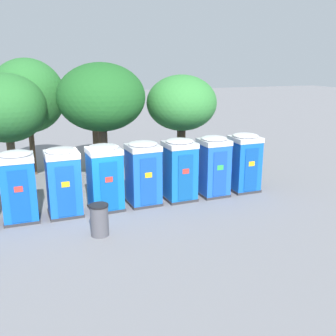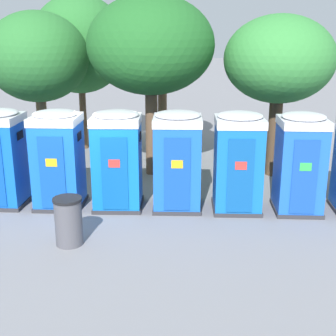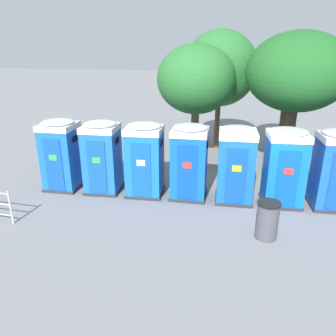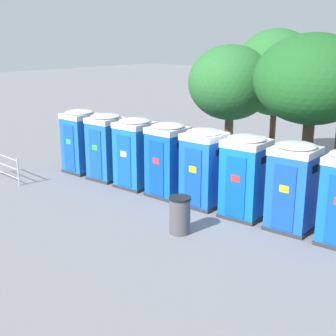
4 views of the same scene
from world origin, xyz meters
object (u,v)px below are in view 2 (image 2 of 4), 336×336
Objects in this scene: portapotty_3 at (0,157)px; portapotty_5 at (117,160)px; street_tree_0 at (80,45)px; street_tree_3 at (151,46)px; street_tree_4 at (37,58)px; portapotty_6 at (177,160)px; portapotty_8 at (300,163)px; portapotty_7 at (238,162)px; portapotty_4 at (58,159)px; street_tree_2 at (162,39)px; trash_can at (69,221)px; street_tree_1 at (279,60)px.

portapotty_3 is 3.07m from portapotty_5.
street_tree_0 is 1.03× the size of street_tree_3.
portapotty_6 is at bearing -39.02° from street_tree_4.
portapotty_8 is at bearing 1.25° from portapotty_5.
street_tree_0 reaches higher than portapotty_7.
street_tree_2 is (2.16, 5.56, 2.84)m from portapotty_4.
portapotty_4 is 0.46× the size of street_tree_3.
portapotty_4 is at bearing 111.56° from trash_can.
portapotty_3 is at bearing -123.58° from street_tree_2.
portapotty_8 is 0.45× the size of street_tree_0.
street_tree_0 is (0.61, 6.05, 2.61)m from portapotty_3.
portapotty_3 and portapotty_4 have the same top height.
portapotty_6 is (3.06, 0.11, -0.00)m from portapotty_4.
street_tree_2 is at bearing 87.85° from street_tree_3.
street_tree_3 is (-2.53, 2.88, 2.70)m from portapotty_7.
portapotty_7 is 4.46m from trash_can.
portapotty_7 is 4.06m from street_tree_1.
portapotty_8 is at bearing -39.85° from street_tree_0.
portapotty_5 is 4.04m from street_tree_3.
street_tree_4 is (-4.89, 3.96, 2.27)m from portapotty_6.
street_tree_1 is at bearing -6.33° from street_tree_4.
street_tree_4 reaches higher than trash_can.
portapotty_4 is 0.48× the size of street_tree_2.
portapotty_8 is 9.55m from street_tree_0.
portapotty_8 is 2.39× the size of trash_can.
trash_can is at bearing -155.65° from portapotty_8.
trash_can is at bearing -99.38° from street_tree_2.
portapotty_7 is at bearing -65.90° from street_tree_2.
trash_can is at bearing -106.02° from portapotty_5.
street_tree_0 is at bearing 65.23° from street_tree_4.
portapotty_4 is 1.53m from portapotty_5.
street_tree_1 is at bearing 67.20° from portapotty_7.
portapotty_3 is at bearing -178.87° from portapotty_5.
portapotty_8 is 9.16m from street_tree_4.
portapotty_4 is 6.64m from street_tree_0.
street_tree_0 is (-2.45, 5.99, 2.61)m from portapotty_5.
portapotty_4 is at bearing -178.10° from portapotty_5.
portapotty_3 is 7.67m from portapotty_8.
portapotty_8 is 3.83m from street_tree_1.
street_tree_0 is at bearing 171.22° from street_tree_2.
portapotty_3 is at bearing -179.64° from portapotty_4.
portapotty_6 reaches higher than trash_can.
portapotty_7 is (6.13, 0.13, -0.00)m from portapotty_3.
portapotty_7 reaches higher than trash_can.
street_tree_3 is at bearing -45.41° from street_tree_0.
street_tree_4 is at bearing 113.22° from trash_can.
portapotty_8 is at bearing 0.69° from portapotty_6.
trash_can is (0.88, -2.22, -0.75)m from portapotty_4.
street_tree_3 is (0.54, 2.95, 2.70)m from portapotty_5.
street_tree_4 reaches higher than portapotty_3.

